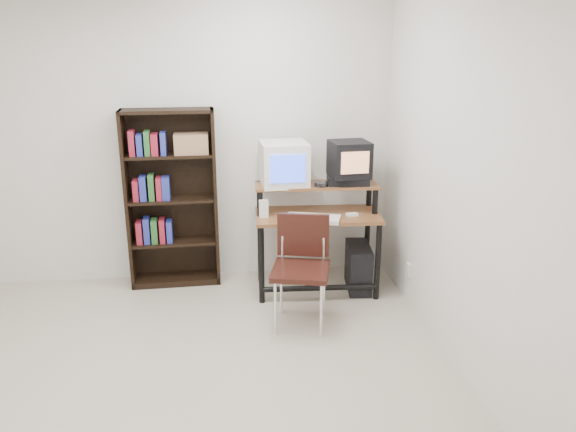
{
  "coord_description": "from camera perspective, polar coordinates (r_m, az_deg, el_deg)",
  "views": [
    {
      "loc": [
        0.38,
        -3.2,
        2.22
      ],
      "look_at": [
        0.92,
        1.1,
        0.85
      ],
      "focal_mm": 35.0,
      "sensor_mm": 36.0,
      "label": 1
    }
  ],
  "objects": [
    {
      "name": "vcr",
      "position": [
        5.07,
        6.08,
        3.61
      ],
      "size": [
        0.38,
        0.29,
        0.08
      ],
      "primitive_type": "cube",
      "rotation": [
        0.0,
        0.0,
        -0.1
      ],
      "color": "black",
      "rests_on": "computer_desk"
    },
    {
      "name": "right_wall",
      "position": [
        3.71,
        19.0,
        2.16
      ],
      "size": [
        0.01,
        4.0,
        2.6
      ],
      "primitive_type": "cube",
      "color": "silver",
      "rests_on": "floor"
    },
    {
      "name": "computer_desk",
      "position": [
        5.04,
        2.97,
        -0.35
      ],
      "size": [
        1.13,
        0.61,
        0.98
      ],
      "rotation": [
        0.0,
        0.0,
        -0.06
      ],
      "color": "brown",
      "rests_on": "floor"
    },
    {
      "name": "pc_tower",
      "position": [
        5.24,
        7.16,
        -5.17
      ],
      "size": [
        0.25,
        0.47,
        0.42
      ],
      "primitive_type": "cube",
      "rotation": [
        0.0,
        0.0,
        -0.11
      ],
      "color": "black",
      "rests_on": "floor"
    },
    {
      "name": "crt_monitor",
      "position": [
        5.01,
        -0.43,
        5.33
      ],
      "size": [
        0.43,
        0.44,
        0.39
      ],
      "rotation": [
        0.0,
        0.0,
        0.05
      ],
      "color": "silver",
      "rests_on": "computer_desk"
    },
    {
      "name": "keyboard",
      "position": [
        4.87,
        2.53,
        -0.25
      ],
      "size": [
        0.51,
        0.34,
        0.03
      ],
      "primitive_type": "cube",
      "rotation": [
        0.0,
        0.0,
        -0.31
      ],
      "color": "silver",
      "rests_on": "computer_desk"
    },
    {
      "name": "school_chair",
      "position": [
        4.49,
        1.38,
        -4.37
      ],
      "size": [
        0.54,
        0.54,
        0.88
      ],
      "rotation": [
        0.0,
        0.0,
        -0.25
      ],
      "color": "black",
      "rests_on": "floor"
    },
    {
      "name": "cd_spindle",
      "position": [
        4.96,
        3.38,
        3.18
      ],
      "size": [
        0.14,
        0.14,
        0.05
      ],
      "primitive_type": "cylinder",
      "rotation": [
        0.0,
        0.0,
        -0.24
      ],
      "color": "#26262B",
      "rests_on": "computer_desk"
    },
    {
      "name": "mouse",
      "position": [
        4.97,
        6.53,
        0.1
      ],
      "size": [
        0.11,
        0.08,
        0.03
      ],
      "primitive_type": "cube",
      "rotation": [
        0.0,
        0.0,
        0.18
      ],
      "color": "white",
      "rests_on": "mousepad"
    },
    {
      "name": "crt_tv",
      "position": [
        5.03,
        6.25,
        5.78
      ],
      "size": [
        0.36,
        0.36,
        0.31
      ],
      "rotation": [
        0.0,
        0.0,
        0.08
      ],
      "color": "black",
      "rests_on": "vcr"
    },
    {
      "name": "wall_outlet",
      "position": [
        5.02,
        12.12,
        -5.38
      ],
      "size": [
        0.02,
        0.08,
        0.12
      ],
      "primitive_type": "cube",
      "color": "beige",
      "rests_on": "right_wall"
    },
    {
      "name": "floor",
      "position": [
        3.92,
        -12.01,
        -17.52
      ],
      "size": [
        4.0,
        4.0,
        0.01
      ],
      "primitive_type": "cube",
      "color": "beige",
      "rests_on": "ground"
    },
    {
      "name": "mousepad",
      "position": [
        4.99,
        6.46,
        -0.07
      ],
      "size": [
        0.24,
        0.2,
        0.01
      ],
      "primitive_type": "cube",
      "rotation": [
        0.0,
        0.0,
        0.12
      ],
      "color": "black",
      "rests_on": "computer_desk"
    },
    {
      "name": "bookshelf",
      "position": [
        5.26,
        -11.73,
        2.01
      ],
      "size": [
        0.83,
        0.29,
        1.64
      ],
      "rotation": [
        0.0,
        0.0,
        0.02
      ],
      "color": "black",
      "rests_on": "floor"
    },
    {
      "name": "back_wall",
      "position": [
        5.3,
        -11.28,
        7.18
      ],
      "size": [
        4.0,
        0.01,
        2.6
      ],
      "primitive_type": "cube",
      "color": "silver",
      "rests_on": "floor"
    },
    {
      "name": "desk_speaker",
      "position": [
        4.9,
        -2.5,
        0.7
      ],
      "size": [
        0.08,
        0.08,
        0.17
      ],
      "primitive_type": "cube",
      "rotation": [
        0.0,
        0.0,
        -0.02
      ],
      "color": "silver",
      "rests_on": "computer_desk"
    }
  ]
}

